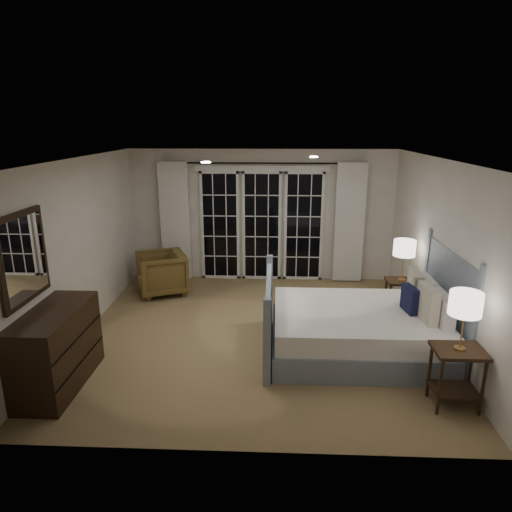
{
  "coord_description": "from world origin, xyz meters",
  "views": [
    {
      "loc": [
        0.27,
        -6.07,
        2.95
      ],
      "look_at": [
        -0.02,
        0.44,
        1.05
      ],
      "focal_mm": 32.0,
      "sensor_mm": 36.0,
      "label": 1
    }
  ],
  "objects_px": {
    "lamp_left": "(466,304)",
    "armchair": "(162,273)",
    "nightstand_left": "(457,369)",
    "lamp_right": "(405,248)",
    "dresser": "(57,349)",
    "bed": "(361,328)",
    "nightstand_right": "(400,292)"
  },
  "relations": [
    {
      "from": "nightstand_right",
      "to": "lamp_left",
      "type": "xyz_separation_m",
      "value": [
        -0.03,
        -2.41,
        0.79
      ]
    },
    {
      "from": "armchair",
      "to": "lamp_right",
      "type": "bearing_deg",
      "value": 54.94
    },
    {
      "from": "bed",
      "to": "nightstand_right",
      "type": "distance_m",
      "value": 1.48
    },
    {
      "from": "nightstand_left",
      "to": "lamp_right",
      "type": "distance_m",
      "value": 2.5
    },
    {
      "from": "lamp_left",
      "to": "lamp_right",
      "type": "bearing_deg",
      "value": 89.24
    },
    {
      "from": "lamp_left",
      "to": "bed",
      "type": "bearing_deg",
      "value": 123.89
    },
    {
      "from": "nightstand_left",
      "to": "armchair",
      "type": "distance_m",
      "value": 5.13
    },
    {
      "from": "lamp_left",
      "to": "dresser",
      "type": "xyz_separation_m",
      "value": [
        -4.44,
        0.22,
        -0.72
      ]
    },
    {
      "from": "bed",
      "to": "lamp_right",
      "type": "bearing_deg",
      "value": 55.81
    },
    {
      "from": "bed",
      "to": "nightstand_left",
      "type": "bearing_deg",
      "value": -56.11
    },
    {
      "from": "nightstand_left",
      "to": "dresser",
      "type": "relative_size",
      "value": 0.52
    },
    {
      "from": "armchair",
      "to": "nightstand_left",
      "type": "bearing_deg",
      "value": 27.46
    },
    {
      "from": "lamp_left",
      "to": "lamp_right",
      "type": "relative_size",
      "value": 0.99
    },
    {
      "from": "lamp_left",
      "to": "dresser",
      "type": "distance_m",
      "value": 4.5
    },
    {
      "from": "lamp_right",
      "to": "armchair",
      "type": "distance_m",
      "value": 4.16
    },
    {
      "from": "nightstand_left",
      "to": "lamp_right",
      "type": "relative_size",
      "value": 1.05
    },
    {
      "from": "bed",
      "to": "armchair",
      "type": "relative_size",
      "value": 2.89
    },
    {
      "from": "lamp_right",
      "to": "armchair",
      "type": "bearing_deg",
      "value": 168.2
    },
    {
      "from": "bed",
      "to": "lamp_left",
      "type": "distance_m",
      "value": 1.66
    },
    {
      "from": "nightstand_right",
      "to": "armchair",
      "type": "bearing_deg",
      "value": 168.2
    },
    {
      "from": "armchair",
      "to": "dresser",
      "type": "height_order",
      "value": "dresser"
    },
    {
      "from": "lamp_left",
      "to": "armchair",
      "type": "relative_size",
      "value": 0.77
    },
    {
      "from": "bed",
      "to": "armchair",
      "type": "bearing_deg",
      "value": 147.01
    },
    {
      "from": "lamp_left",
      "to": "armchair",
      "type": "distance_m",
      "value": 5.19
    },
    {
      "from": "nightstand_right",
      "to": "lamp_right",
      "type": "xyz_separation_m",
      "value": [
        -0.0,
        -0.0,
        0.72
      ]
    },
    {
      "from": "bed",
      "to": "lamp_left",
      "type": "relative_size",
      "value": 3.76
    },
    {
      "from": "nightstand_right",
      "to": "lamp_right",
      "type": "distance_m",
      "value": 0.72
    },
    {
      "from": "nightstand_left",
      "to": "dresser",
      "type": "distance_m",
      "value": 4.45
    },
    {
      "from": "nightstand_left",
      "to": "lamp_right",
      "type": "xyz_separation_m",
      "value": [
        0.03,
        2.41,
        0.67
      ]
    },
    {
      "from": "nightstand_left",
      "to": "nightstand_right",
      "type": "bearing_deg",
      "value": 89.24
    },
    {
      "from": "nightstand_right",
      "to": "dresser",
      "type": "distance_m",
      "value": 4.98
    },
    {
      "from": "lamp_left",
      "to": "lamp_right",
      "type": "xyz_separation_m",
      "value": [
        0.03,
        2.41,
        -0.07
      ]
    }
  ]
}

